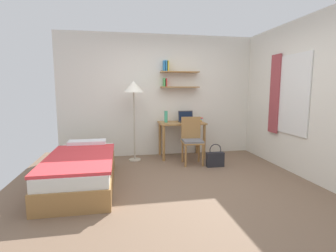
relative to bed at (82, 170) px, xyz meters
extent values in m
plane|color=brown|center=(1.51, -0.36, -0.24)|extent=(5.28, 5.28, 0.00)
cube|color=silver|center=(1.51, 1.66, 1.06)|extent=(4.40, 0.05, 2.60)
cube|color=#9E703D|center=(1.87, 1.53, 1.25)|extent=(0.82, 0.22, 0.02)
cube|color=#4CA856|center=(1.53, 1.56, 1.35)|extent=(0.03, 0.14, 0.18)
cube|color=#D13D38|center=(1.57, 1.55, 1.35)|extent=(0.02, 0.15, 0.17)
cube|color=#9E703D|center=(1.87, 1.53, 1.57)|extent=(0.82, 0.22, 0.02)
cube|color=#3384C6|center=(1.52, 1.56, 1.69)|extent=(0.02, 0.15, 0.22)
cube|color=#3384C6|center=(1.57, 1.56, 1.69)|extent=(0.04, 0.13, 0.23)
cube|color=gold|center=(1.61, 1.54, 1.69)|extent=(0.02, 0.17, 0.22)
cube|color=silver|center=(3.54, -0.36, 1.06)|extent=(0.05, 4.40, 2.60)
cube|color=silver|center=(3.50, 0.02, 1.11)|extent=(0.02, 0.79, 1.37)
cube|color=white|center=(3.51, 0.02, 1.11)|extent=(0.01, 0.73, 1.31)
cube|color=#993D42|center=(3.47, 0.53, 1.11)|extent=(0.03, 0.28, 1.47)
cube|color=#9E703D|center=(0.00, -0.01, -0.10)|extent=(0.92, 1.97, 0.28)
cube|color=silver|center=(0.00, -0.01, 0.12)|extent=(0.88, 1.91, 0.16)
cube|color=#DB383D|center=(0.00, -0.13, 0.22)|extent=(0.94, 1.62, 0.04)
cube|color=white|center=(0.00, 0.76, 0.25)|extent=(0.64, 0.28, 0.10)
cube|color=#9E703D|center=(1.87, 1.34, 0.50)|extent=(0.95, 0.59, 0.03)
cylinder|color=#9E703D|center=(1.44, 1.09, 0.12)|extent=(0.06, 0.06, 0.72)
cylinder|color=#9E703D|center=(2.29, 1.09, 0.12)|extent=(0.06, 0.06, 0.72)
cylinder|color=#9E703D|center=(1.44, 1.59, 0.12)|extent=(0.06, 0.06, 0.72)
cylinder|color=#9E703D|center=(2.29, 1.59, 0.12)|extent=(0.06, 0.06, 0.72)
cube|color=#9E703D|center=(1.95, 0.76, 0.19)|extent=(0.43, 0.42, 0.03)
cube|color=slate|center=(1.95, 0.76, 0.22)|extent=(0.39, 0.39, 0.04)
cube|color=#9E703D|center=(1.96, 0.94, 0.45)|extent=(0.38, 0.06, 0.43)
cylinder|color=#9E703D|center=(1.77, 0.61, -0.03)|extent=(0.04, 0.04, 0.42)
cylinder|color=#9E703D|center=(2.10, 0.59, -0.03)|extent=(0.04, 0.04, 0.42)
cylinder|color=#9E703D|center=(1.79, 0.94, -0.03)|extent=(0.04, 0.04, 0.42)
cylinder|color=#9E703D|center=(2.12, 0.91, -0.03)|extent=(0.04, 0.04, 0.42)
cylinder|color=#B2A893|center=(0.86, 1.24, -0.23)|extent=(0.24, 0.24, 0.02)
cylinder|color=#B2A893|center=(0.86, 1.24, 0.46)|extent=(0.03, 0.03, 1.36)
cone|color=silver|center=(0.86, 1.24, 1.25)|extent=(0.41, 0.41, 0.22)
cube|color=#2D2D33|center=(1.98, 1.35, 0.52)|extent=(0.33, 0.24, 0.01)
cube|color=#2D2D33|center=(1.98, 1.44, 0.63)|extent=(0.32, 0.06, 0.22)
cube|color=black|center=(1.98, 1.44, 0.63)|extent=(0.29, 0.05, 0.18)
cylinder|color=#42A87F|center=(1.54, 1.38, 0.63)|extent=(0.07, 0.07, 0.24)
cube|color=orange|center=(2.20, 1.36, 0.52)|extent=(0.18, 0.21, 0.02)
cube|color=gold|center=(2.20, 1.34, 0.55)|extent=(0.15, 0.24, 0.03)
cube|color=#3384C6|center=(2.20, 1.34, 0.58)|extent=(0.15, 0.24, 0.02)
cube|color=#D13D38|center=(2.20, 1.34, 0.60)|extent=(0.20, 0.25, 0.02)
cube|color=#232328|center=(2.32, 0.53, -0.10)|extent=(0.33, 0.11, 0.27)
torus|color=#232328|center=(2.32, 0.53, 0.08)|extent=(0.23, 0.02, 0.23)
camera|label=1|loc=(0.59, -3.93, 1.20)|focal=27.56mm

